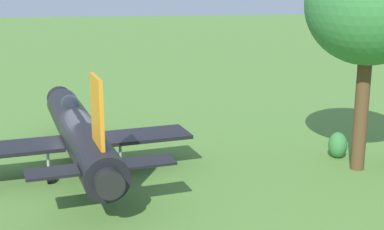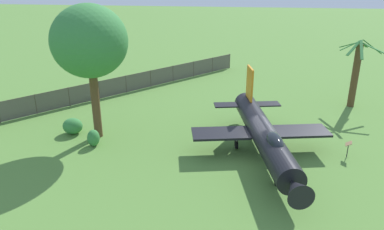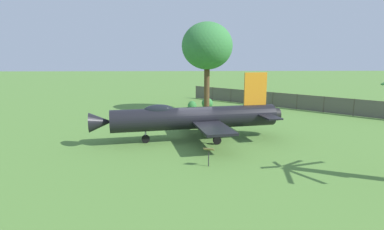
# 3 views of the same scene
# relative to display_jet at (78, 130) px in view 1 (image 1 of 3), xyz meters

# --- Properties ---
(ground_plane) EXTENTS (200.00, 200.00, 0.00)m
(ground_plane) POSITION_rel_display_jet_xyz_m (-0.35, -0.07, -1.74)
(ground_plane) COLOR #568438
(display_jet) EXTENTS (14.33, 9.64, 5.01)m
(display_jet) POSITION_rel_display_jet_xyz_m (0.00, 0.00, 0.00)
(display_jet) COLOR black
(display_jet) RESTS_ON ground_plane
(shade_tree) EXTENTS (5.55, 5.34, 9.83)m
(shade_tree) POSITION_rel_display_jet_xyz_m (-2.14, -12.26, 5.47)
(shade_tree) COLOR brown
(shade_tree) RESTS_ON ground_plane
(shrub_by_tree) EXTENTS (1.00, 0.87, 1.24)m
(shrub_by_tree) POSITION_rel_display_jet_xyz_m (-0.49, -12.02, -1.12)
(shrub_by_tree) COLOR #387F3D
(shrub_by_tree) RESTS_ON ground_plane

